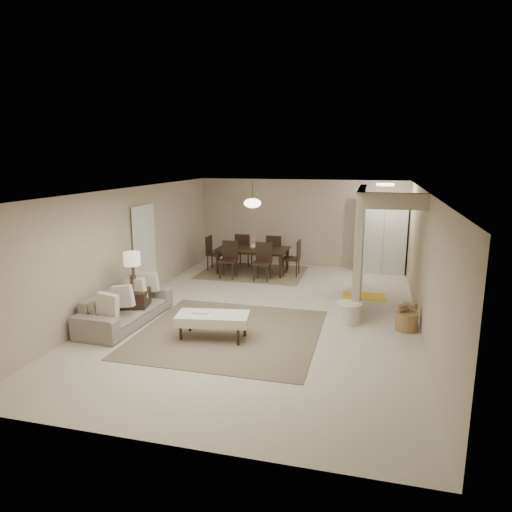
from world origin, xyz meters
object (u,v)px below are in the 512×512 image
(pantry_cabinet, at_px, (383,235))
(ottoman_bench, at_px, (213,319))
(side_table, at_px, (135,305))
(round_pouf, at_px, (348,313))
(wicker_basket, at_px, (407,321))
(sofa, at_px, (126,307))
(dining_table, at_px, (253,261))

(pantry_cabinet, height_order, ottoman_bench, pantry_cabinet)
(side_table, bearing_deg, round_pouf, 11.70)
(side_table, xyz_separation_m, round_pouf, (4.08, 0.85, -0.10))
(ottoman_bench, relative_size, wicker_basket, 3.33)
(pantry_cabinet, bearing_deg, round_pouf, -98.91)
(pantry_cabinet, bearing_deg, ottoman_bench, -117.45)
(sofa, distance_m, side_table, 0.25)
(pantry_cabinet, xyz_separation_m, wicker_basket, (0.40, -4.38, -0.88))
(pantry_cabinet, bearing_deg, sofa, -131.97)
(ottoman_bench, relative_size, round_pouf, 2.66)
(dining_table, bearing_deg, ottoman_bench, -82.50)
(pantry_cabinet, relative_size, ottoman_bench, 1.58)
(side_table, height_order, dining_table, dining_table)
(round_pouf, relative_size, dining_table, 0.26)
(dining_table, bearing_deg, round_pouf, -48.58)
(pantry_cabinet, height_order, wicker_basket, pantry_cabinet)
(ottoman_bench, height_order, wicker_basket, ottoman_bench)
(pantry_cabinet, xyz_separation_m, ottoman_bench, (-2.93, -5.64, -0.69))
(ottoman_bench, bearing_deg, side_table, 154.10)
(pantry_cabinet, xyz_separation_m, round_pouf, (-0.67, -4.25, -0.86))
(wicker_basket, bearing_deg, sofa, -169.60)
(sofa, xyz_separation_m, wicker_basket, (5.20, 0.95, -0.15))
(ottoman_bench, distance_m, wicker_basket, 3.56)
(side_table, height_order, round_pouf, side_table)
(round_pouf, relative_size, wicker_basket, 1.25)
(ottoman_bench, bearing_deg, dining_table, 86.96)
(pantry_cabinet, distance_m, wicker_basket, 4.49)
(sofa, xyz_separation_m, ottoman_bench, (1.87, -0.30, 0.04))
(sofa, bearing_deg, ottoman_bench, -96.96)
(round_pouf, bearing_deg, wicker_basket, -7.07)
(ottoman_bench, bearing_deg, round_pouf, 22.15)
(round_pouf, height_order, wicker_basket, round_pouf)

